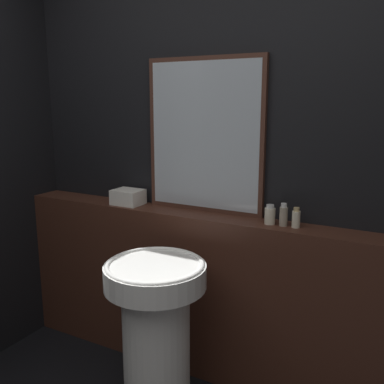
{
  "coord_description": "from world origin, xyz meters",
  "views": [
    {
      "loc": [
        1.09,
        -0.55,
        1.6
      ],
      "look_at": [
        0.02,
        1.43,
        1.12
      ],
      "focal_mm": 40.0,
      "sensor_mm": 36.0,
      "label": 1
    }
  ],
  "objects_px": {
    "shampoo_bottle": "(270,215)",
    "lotion_bottle": "(296,218)",
    "pedestal_sink": "(156,331)",
    "conditioner_bottle": "(284,215)",
    "towel_stack": "(128,197)",
    "mirror": "(205,136)"
  },
  "relations": [
    {
      "from": "pedestal_sink",
      "to": "towel_stack",
      "type": "xyz_separation_m",
      "value": [
        -0.5,
        0.48,
        0.53
      ]
    },
    {
      "from": "pedestal_sink",
      "to": "conditioner_bottle",
      "type": "bearing_deg",
      "value": 44.83
    },
    {
      "from": "shampoo_bottle",
      "to": "lotion_bottle",
      "type": "relative_size",
      "value": 0.99
    },
    {
      "from": "towel_stack",
      "to": "shampoo_bottle",
      "type": "bearing_deg",
      "value": 0.0
    },
    {
      "from": "mirror",
      "to": "shampoo_bottle",
      "type": "bearing_deg",
      "value": -10.94
    },
    {
      "from": "lotion_bottle",
      "to": "shampoo_bottle",
      "type": "bearing_deg",
      "value": 180.0
    },
    {
      "from": "conditioner_bottle",
      "to": "lotion_bottle",
      "type": "relative_size",
      "value": 1.14
    },
    {
      "from": "shampoo_bottle",
      "to": "pedestal_sink",
      "type": "bearing_deg",
      "value": -130.5
    },
    {
      "from": "shampoo_bottle",
      "to": "towel_stack",
      "type": "bearing_deg",
      "value": 180.0
    },
    {
      "from": "pedestal_sink",
      "to": "towel_stack",
      "type": "relative_size",
      "value": 4.7
    },
    {
      "from": "mirror",
      "to": "towel_stack",
      "type": "bearing_deg",
      "value": -170.42
    },
    {
      "from": "pedestal_sink",
      "to": "shampoo_bottle",
      "type": "xyz_separation_m",
      "value": [
        0.41,
        0.48,
        0.53
      ]
    },
    {
      "from": "mirror",
      "to": "conditioner_bottle",
      "type": "relative_size",
      "value": 7.3
    },
    {
      "from": "shampoo_bottle",
      "to": "mirror",
      "type": "bearing_deg",
      "value": 169.06
    },
    {
      "from": "mirror",
      "to": "conditioner_bottle",
      "type": "height_order",
      "value": "mirror"
    },
    {
      "from": "shampoo_bottle",
      "to": "conditioner_bottle",
      "type": "distance_m",
      "value": 0.07
    },
    {
      "from": "pedestal_sink",
      "to": "mirror",
      "type": "distance_m",
      "value": 1.08
    },
    {
      "from": "conditioner_bottle",
      "to": "lotion_bottle",
      "type": "distance_m",
      "value": 0.07
    },
    {
      "from": "mirror",
      "to": "lotion_bottle",
      "type": "bearing_deg",
      "value": -8.31
    },
    {
      "from": "mirror",
      "to": "lotion_bottle",
      "type": "distance_m",
      "value": 0.69
    },
    {
      "from": "shampoo_bottle",
      "to": "conditioner_bottle",
      "type": "relative_size",
      "value": 0.86
    },
    {
      "from": "lotion_bottle",
      "to": "towel_stack",
      "type": "bearing_deg",
      "value": 180.0
    }
  ]
}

